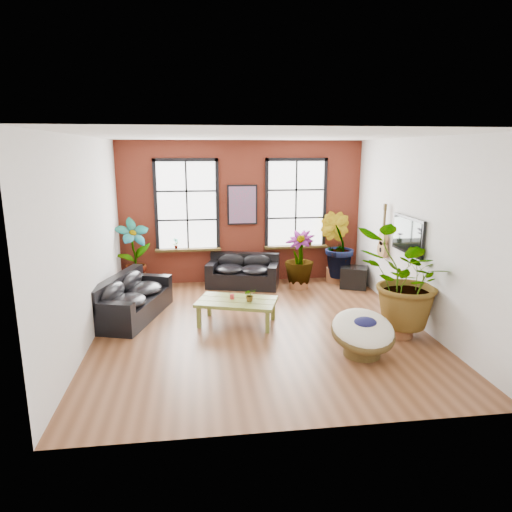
# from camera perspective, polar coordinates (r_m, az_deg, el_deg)

# --- Properties ---
(room) EXTENTS (6.04, 6.54, 3.54)m
(room) POSITION_cam_1_polar(r_m,az_deg,el_deg) (8.34, 0.41, 2.62)
(room) COLOR brown
(room) RESTS_ON ground
(sofa_back) EXTENTS (1.87, 1.26, 0.78)m
(sofa_back) POSITION_cam_1_polar(r_m,az_deg,el_deg) (11.18, -1.61, -1.99)
(sofa_back) COLOR black
(sofa_back) RESTS_ON ground
(sofa_left) EXTENTS (1.45, 2.26, 0.83)m
(sofa_left) POSITION_cam_1_polar(r_m,az_deg,el_deg) (9.43, -15.42, -5.22)
(sofa_left) COLOR black
(sofa_left) RESTS_ON ground
(coffee_table) EXTENTS (1.66, 1.26, 0.57)m
(coffee_table) POSITION_cam_1_polar(r_m,az_deg,el_deg) (8.75, -2.42, -5.87)
(coffee_table) COLOR #606B26
(coffee_table) RESTS_ON ground
(papasan_chair) EXTENTS (1.06, 1.08, 0.78)m
(papasan_chair) POSITION_cam_1_polar(r_m,az_deg,el_deg) (7.65, 13.22, -9.25)
(papasan_chair) COLOR brown
(papasan_chair) RESTS_ON ground
(poster) EXTENTS (0.74, 0.06, 0.98)m
(poster) POSITION_cam_1_polar(r_m,az_deg,el_deg) (11.29, -1.72, 6.41)
(poster) COLOR black
(poster) RESTS_ON room
(tv_wall_unit) EXTENTS (0.13, 1.86, 1.20)m
(tv_wall_unit) POSITION_cam_1_polar(r_m,az_deg,el_deg) (9.64, 17.58, 2.20)
(tv_wall_unit) COLOR black
(tv_wall_unit) RESTS_ON room
(media_box) EXTENTS (0.77, 0.72, 0.51)m
(media_box) POSITION_cam_1_polar(r_m,az_deg,el_deg) (11.31, 12.14, -2.62)
(media_box) COLOR black
(media_box) RESTS_ON ground
(pot_back_left) EXTENTS (0.62, 0.62, 0.38)m
(pot_back_left) POSITION_cam_1_polar(r_m,az_deg,el_deg) (11.30, -14.86, -3.12)
(pot_back_left) COLOR brown
(pot_back_left) RESTS_ON ground
(pot_back_right) EXTENTS (0.64, 0.64, 0.37)m
(pot_back_right) POSITION_cam_1_polar(r_m,az_deg,el_deg) (11.75, 9.99, -2.30)
(pot_back_right) COLOR brown
(pot_back_right) RESTS_ON ground
(pot_right_wall) EXTENTS (0.67, 0.67, 0.37)m
(pot_right_wall) POSITION_cam_1_polar(r_m,az_deg,el_deg) (8.67, 17.40, -8.29)
(pot_right_wall) COLOR brown
(pot_right_wall) RESTS_ON ground
(pot_mid) EXTENTS (0.52, 0.52, 0.33)m
(pot_mid) POSITION_cam_1_polar(r_m,az_deg,el_deg) (11.10, 5.37, -3.17)
(pot_mid) COLOR brown
(pot_mid) RESTS_ON ground
(floor_plant_back_left) EXTENTS (0.99, 0.87, 1.57)m
(floor_plant_back_left) POSITION_cam_1_polar(r_m,az_deg,el_deg) (11.11, -15.03, 0.55)
(floor_plant_back_left) COLOR #164111
(floor_plant_back_left) RESTS_ON ground
(floor_plant_back_right) EXTENTS (1.13, 1.14, 1.61)m
(floor_plant_back_right) POSITION_cam_1_polar(r_m,az_deg,el_deg) (11.54, 10.03, 1.36)
(floor_plant_back_right) COLOR #164111
(floor_plant_back_right) RESTS_ON ground
(floor_plant_right_wall) EXTENTS (1.87, 1.71, 1.77)m
(floor_plant_right_wall) POSITION_cam_1_polar(r_m,az_deg,el_deg) (8.40, 18.12, -2.85)
(floor_plant_right_wall) COLOR #164111
(floor_plant_right_wall) RESTS_ON ground
(floor_plant_mid) EXTENTS (0.99, 0.99, 1.25)m
(floor_plant_mid) POSITION_cam_1_polar(r_m,az_deg,el_deg) (10.97, 5.45, -0.12)
(floor_plant_mid) COLOR #164111
(floor_plant_mid) RESTS_ON ground
(table_plant) EXTENTS (0.27, 0.25, 0.25)m
(table_plant) POSITION_cam_1_polar(r_m,az_deg,el_deg) (8.63, -0.77, -4.88)
(table_plant) COLOR #164111
(table_plant) RESTS_ON coffee_table
(sill_plant_left) EXTENTS (0.17, 0.17, 0.27)m
(sill_plant_left) POSITION_cam_1_polar(r_m,az_deg,el_deg) (11.33, -9.99, 1.56)
(sill_plant_left) COLOR #164111
(sill_plant_left) RESTS_ON room
(sill_plant_right) EXTENTS (0.19, 0.19, 0.27)m
(sill_plant_right) POSITION_cam_1_polar(r_m,az_deg,el_deg) (11.67, 6.67, 2.00)
(sill_plant_right) COLOR #164111
(sill_plant_right) RESTS_ON room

